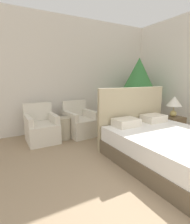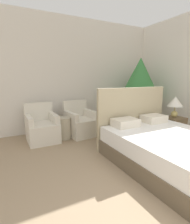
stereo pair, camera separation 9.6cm
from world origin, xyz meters
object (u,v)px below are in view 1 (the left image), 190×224
(table_lamp, at_px, (174,102))
(side_table, at_px, (63,128))
(armchair_near_window_right, at_px, (80,124))
(potted_palm, at_px, (139,81))
(armchair_near_window_left, at_px, (42,130))
(bed, at_px, (173,148))
(nightstand, at_px, (172,128))

(table_lamp, height_order, side_table, table_lamp)
(armchair_near_window_right, bearing_deg, potted_palm, -6.93)
(armchair_near_window_left, xyz_separation_m, table_lamp, (2.63, -1.26, 0.58))
(table_lamp, bearing_deg, bed, -141.58)
(armchair_near_window_right, distance_m, nightstand, 2.12)
(armchair_near_window_left, relative_size, side_table, 1.66)
(armchair_near_window_right, relative_size, nightstand, 1.57)
(armchair_near_window_left, relative_size, table_lamp, 1.79)
(bed, bearing_deg, potted_palm, 62.11)
(armchair_near_window_left, distance_m, nightstand, 2.91)
(armchair_near_window_left, bearing_deg, table_lamp, -26.31)
(bed, distance_m, table_lamp, 1.44)
(bed, relative_size, armchair_near_window_left, 2.65)
(bed, relative_size, nightstand, 4.16)
(side_table, bearing_deg, armchair_near_window_right, 6.86)
(potted_palm, bearing_deg, nightstand, -92.30)
(side_table, bearing_deg, bed, -60.89)
(side_table, bearing_deg, armchair_near_window_left, 173.16)
(nightstand, bearing_deg, armchair_near_window_right, 142.93)
(nightstand, distance_m, table_lamp, 0.58)
(armchair_near_window_left, distance_m, armchair_near_window_right, 0.92)
(nightstand, height_order, table_lamp, table_lamp)
(armchair_near_window_right, xyz_separation_m, potted_palm, (1.74, -0.07, 1.04))
(armchair_near_window_left, relative_size, nightstand, 1.57)
(armchair_near_window_right, height_order, table_lamp, table_lamp)
(potted_palm, bearing_deg, armchair_near_window_right, 177.85)
(bed, bearing_deg, armchair_near_window_right, 107.83)
(table_lamp, bearing_deg, side_table, 150.89)
(nightstand, xyz_separation_m, table_lamp, (0.02, 0.02, 0.58))
(armchair_near_window_left, distance_m, potted_palm, 2.86)
(nightstand, distance_m, side_table, 2.48)
(armchair_near_window_right, height_order, potted_palm, potted_palm)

